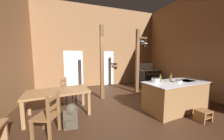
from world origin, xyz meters
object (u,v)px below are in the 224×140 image
kitchen_island (176,96)px  ladderback_chair_by_post (48,115)px  ladderback_chair_near_window (68,91)px  bottle_short_on_counter (160,79)px  backpack (71,115)px  mixing_bowl_on_counter (178,81)px  dining_table (58,93)px  stove_range (148,77)px  bottle_tall_on_counter (171,78)px  step_stool (203,115)px  stockpot_on_counter (156,80)px

kitchen_island → ladderback_chair_by_post: 3.71m
ladderback_chair_near_window → bottle_short_on_counter: bearing=-28.8°
backpack → mixing_bowl_on_counter: mixing_bowl_on_counter is taller
dining_table → stove_range: bearing=26.2°
stove_range → mixing_bowl_on_counter: size_ratio=5.86×
dining_table → backpack: size_ratio=3.03×
stove_range → mixing_bowl_on_counter: 3.64m
dining_table → ladderback_chair_by_post: size_ratio=1.90×
bottle_short_on_counter → bottle_tall_on_counter: bearing=-13.3°
ladderback_chair_by_post → mixing_bowl_on_counter: 3.66m
stove_range → dining_table: (-4.87, -2.39, 0.17)m
kitchen_island → stove_range: (1.28, 3.22, 0.02)m
kitchen_island → ladderback_chair_by_post: (-3.71, -0.08, -0.01)m
stove_range → dining_table: bearing=-153.8°
stove_range → step_stool: size_ratio=3.54×
stockpot_on_counter → bottle_tall_on_counter: 0.56m
stove_range → stockpot_on_counter: (-2.01, -3.09, 0.52)m
dining_table → ladderback_chair_near_window: ladderback_chair_near_window is taller
ladderback_chair_near_window → mixing_bowl_on_counter: mixing_bowl_on_counter is taller
ladderback_chair_by_post → stockpot_on_counter: bearing=4.1°
ladderback_chair_near_window → bottle_tall_on_counter: size_ratio=3.57×
stove_range → step_stool: bearing=-106.4°
stockpot_on_counter → bottle_tall_on_counter: bottle_tall_on_counter is taller
bottle_tall_on_counter → bottle_short_on_counter: (-0.35, 0.08, -0.01)m
stove_range → stockpot_on_counter: size_ratio=4.23×
ladderback_chair_by_post → step_stool: bearing=-10.5°
ladderback_chair_by_post → bottle_short_on_counter: bearing=4.5°
dining_table → ladderback_chair_by_post: (-0.12, -0.91, -0.20)m
backpack → bottle_short_on_counter: bearing=2.7°
backpack → dining_table: bearing=113.2°
backpack → bottle_short_on_counter: 2.82m
step_stool → ladderback_chair_near_window: size_ratio=0.39×
dining_table → mixing_bowl_on_counter: 3.64m
kitchen_island → mixing_bowl_on_counter: bearing=-126.7°
backpack → bottle_tall_on_counter: size_ratio=2.24×
bottle_short_on_counter → dining_table: bearing=167.8°
dining_table → ladderback_chair_near_window: 0.95m
stove_range → kitchen_island: bearing=-111.7°
ladderback_chair_near_window → stockpot_on_counter: size_ratio=3.04×
mixing_bowl_on_counter → bottle_short_on_counter: (-0.44, 0.28, 0.06)m
kitchen_island → bottle_tall_on_counter: size_ratio=8.43×
step_stool → mixing_bowl_on_counter: size_ratio=1.65×
kitchen_island → backpack: 3.25m
kitchen_island → bottle_short_on_counter: size_ratio=8.92×
stockpot_on_counter → bottle_short_on_counter: bearing=10.7°
mixing_bowl_on_counter → bottle_short_on_counter: bottle_short_on_counter is taller
kitchen_island → ladderback_chair_near_window: size_ratio=2.36×
mixing_bowl_on_counter → bottle_short_on_counter: bearing=147.1°
stockpot_on_counter → ladderback_chair_by_post: bearing=-175.9°
backpack → bottle_tall_on_counter: 3.16m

